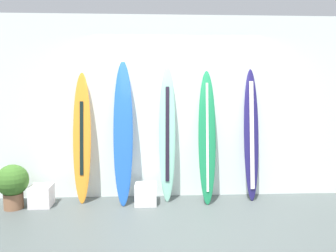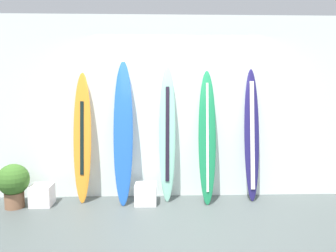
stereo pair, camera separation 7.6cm
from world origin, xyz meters
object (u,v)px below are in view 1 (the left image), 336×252
object	(u,v)px
surfboard_emerald	(207,138)
display_block_left	(146,194)
display_block_center	(41,196)
surfboard_seafoam	(167,135)
surfboard_navy	(251,136)
surfboard_cobalt	(123,134)
potted_plant	(13,183)
surfboard_sunset	(82,139)

from	to	relation	value
surfboard_emerald	display_block_left	world-z (taller)	surfboard_emerald
surfboard_emerald	display_block_center	world-z (taller)	surfboard_emerald
surfboard_seafoam	surfboard_navy	world-z (taller)	surfboard_seafoam
surfboard_cobalt	display_block_left	world-z (taller)	surfboard_cobalt
potted_plant	display_block_left	bearing A→B (deg)	2.88
surfboard_navy	potted_plant	world-z (taller)	surfboard_navy
surfboard_emerald	display_block_left	distance (m)	1.24
surfboard_emerald	surfboard_seafoam	bearing A→B (deg)	172.92
surfboard_sunset	surfboard_seafoam	world-z (taller)	surfboard_seafoam
surfboard_emerald	surfboard_navy	distance (m)	0.69
surfboard_seafoam	display_block_center	xyz separation A→B (m)	(-1.84, -0.18, -0.86)
surfboard_sunset	potted_plant	size ratio (longest dim) A/B	3.05
display_block_left	display_block_center	xyz separation A→B (m)	(-1.52, -0.01, 0.00)
surfboard_emerald	potted_plant	distance (m)	2.87
surfboard_sunset	potted_plant	world-z (taller)	surfboard_sunset
display_block_left	surfboard_sunset	bearing A→B (deg)	170.85
surfboard_cobalt	surfboard_emerald	size ratio (longest dim) A/B	1.07
surfboard_sunset	display_block_center	world-z (taller)	surfboard_sunset
display_block_center	display_block_left	bearing A→B (deg)	0.54
surfboard_sunset	surfboard_seafoam	xyz separation A→B (m)	(1.27, 0.01, 0.05)
display_block_left	surfboard_seafoam	bearing A→B (deg)	26.28
surfboard_cobalt	surfboard_navy	world-z (taller)	surfboard_cobalt
surfboard_sunset	surfboard_cobalt	bearing A→B (deg)	-6.35
display_block_center	potted_plant	xyz separation A→B (m)	(-0.37, -0.08, 0.21)
surfboard_navy	surfboard_sunset	bearing A→B (deg)	179.92
surfboard_cobalt	surfboard_navy	xyz separation A→B (m)	(1.93, 0.07, -0.06)
surfboard_sunset	potted_plant	distance (m)	1.13
surfboard_cobalt	potted_plant	bearing A→B (deg)	-173.46
surfboard_navy	surfboard_emerald	bearing A→B (deg)	-174.98
surfboard_emerald	display_block_left	xyz separation A→B (m)	(-0.92, -0.09, -0.82)
surfboard_sunset	display_block_center	size ratio (longest dim) A/B	6.32
surfboard_emerald	surfboard_sunset	bearing A→B (deg)	178.04
surfboard_seafoam	display_block_center	size ratio (longest dim) A/B	6.66
surfboard_cobalt	surfboard_seafoam	distance (m)	0.66
surfboard_navy	display_block_left	size ratio (longest dim) A/B	6.20
surfboard_sunset	surfboard_emerald	size ratio (longest dim) A/B	0.98
surfboard_sunset	surfboard_cobalt	size ratio (longest dim) A/B	0.92
surfboard_cobalt	surfboard_seafoam	bearing A→B (deg)	6.81
surfboard_sunset	surfboard_cobalt	world-z (taller)	surfboard_cobalt
surfboard_cobalt	surfboard_emerald	world-z (taller)	surfboard_cobalt
display_block_center	potted_plant	distance (m)	0.43
surfboard_seafoam	display_block_left	size ratio (longest dim) A/B	6.34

